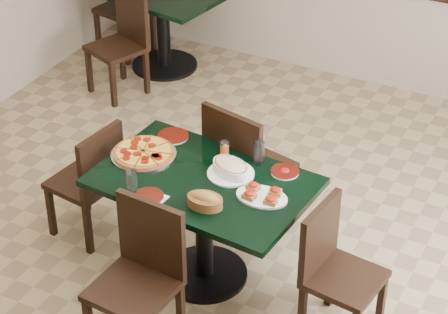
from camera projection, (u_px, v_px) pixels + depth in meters
The scene contains 20 objects.
floor at pixel (208, 256), 5.72m from camera, with size 5.50×5.50×0.00m, color olive.
main_table at pixel (204, 204), 5.25m from camera, with size 1.33×0.91×0.75m.
back_table at pixel (163, 13), 7.66m from camera, with size 1.20×0.96×0.75m.
chair_far at pixel (243, 164), 5.64m from camera, with size 0.55×0.55×0.98m.
chair_near at pixel (142, 270), 4.83m from camera, with size 0.46×0.46×0.92m.
chair_right at pixel (333, 265), 4.93m from camera, with size 0.44×0.44×0.85m.
chair_left at pixel (92, 177), 5.66m from camera, with size 0.45×0.45×0.84m.
back_chair_near at pixel (123, 38), 7.33m from camera, with size 0.53×0.53×0.87m.
back_chair_left at pixel (130, 4), 7.87m from camera, with size 0.49×0.49×0.90m.
pepperoni_pizza at pixel (144, 153), 5.36m from camera, with size 0.41×0.41×0.04m.
lasagna_casserole at pixel (231, 168), 5.17m from camera, with size 0.30×0.28×0.09m.
bread_basket at pixel (205, 200), 4.91m from camera, with size 0.22×0.16×0.09m.
bruschetta_platter at pixel (262, 195), 4.98m from camera, with size 0.32×0.23×0.05m.
side_plate_near at pixel (149, 197), 4.99m from camera, with size 0.18×0.18×0.02m.
side_plate_far_r at pixel (285, 171), 5.20m from camera, with size 0.17×0.17×0.03m.
side_plate_far_l at pixel (173, 136), 5.53m from camera, with size 0.20×0.20×0.02m.
napkin_setting at pixel (153, 199), 4.98m from camera, with size 0.16×0.16×0.01m.
water_glass_a at pixel (259, 153), 5.26m from camera, with size 0.07×0.07×0.14m, color white.
water_glass_b at pixel (132, 182), 5.00m from camera, with size 0.07×0.07×0.14m, color white.
pepper_shaker at pixel (225, 148), 5.34m from camera, with size 0.06×0.06×0.10m.
Camera 1 is at (2.10, -3.87, 3.71)m, focal length 70.00 mm.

